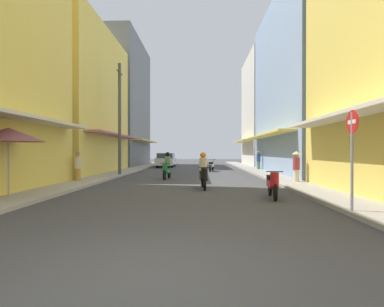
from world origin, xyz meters
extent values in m
plane|color=#424244|center=(0.00, 17.04, 0.00)|extent=(92.57, 92.57, 0.00)
cube|color=#ADA89E|center=(-5.17, 17.04, 0.06)|extent=(1.60, 50.08, 0.12)
cube|color=#9E9991|center=(5.17, 17.04, 0.06)|extent=(1.60, 50.08, 0.12)
cube|color=silver|center=(-5.47, 5.52, 2.80)|extent=(1.10, 11.74, 0.12)
cube|color=#EFD159|center=(-8.97, 18.58, 5.25)|extent=(6.00, 11.32, 10.51)
cube|color=#B7727F|center=(-5.47, 18.58, 2.80)|extent=(1.10, 10.19, 0.12)
cube|color=slate|center=(-8.97, 30.96, 7.00)|extent=(6.00, 11.59, 14.00)
cube|color=#EFD159|center=(-5.47, 30.96, 2.80)|extent=(1.10, 10.43, 0.12)
cube|color=silver|center=(5.47, 5.36, 2.80)|extent=(1.10, 11.45, 0.12)
cube|color=#8CA5CC|center=(8.97, 19.22, 6.41)|extent=(6.00, 13.77, 12.81)
cube|color=#EFD159|center=(5.47, 19.22, 2.80)|extent=(1.10, 12.39, 0.12)
cube|color=silver|center=(8.97, 31.38, 6.14)|extent=(6.00, 9.51, 12.29)
cube|color=#EFD159|center=(5.47, 31.38, 2.80)|extent=(1.10, 8.55, 0.12)
cylinder|color=black|center=(1.70, 21.72, 0.28)|extent=(0.19, 0.56, 0.56)
cylinder|color=black|center=(1.45, 20.49, 0.28)|extent=(0.19, 0.56, 0.56)
cube|color=#B2B2B7|center=(1.57, 21.05, 0.50)|extent=(0.47, 1.04, 0.24)
cube|color=black|center=(1.53, 20.86, 0.70)|extent=(0.38, 0.60, 0.14)
cylinder|color=#B2B2B7|center=(1.68, 21.59, 0.70)|extent=(0.28, 0.28, 0.45)
cylinder|color=black|center=(1.68, 21.59, 0.95)|extent=(0.55, 0.14, 0.03)
cylinder|color=black|center=(-1.32, 13.42, 0.28)|extent=(0.14, 0.57, 0.56)
cylinder|color=black|center=(-1.18, 14.66, 0.28)|extent=(0.14, 0.57, 0.56)
cube|color=#197233|center=(-1.25, 14.09, 0.50)|extent=(0.39, 1.03, 0.24)
cube|color=black|center=(-1.22, 14.29, 0.70)|extent=(0.34, 0.59, 0.14)
cylinder|color=#197233|center=(-1.31, 13.54, 0.70)|extent=(0.28, 0.28, 0.45)
cylinder|color=black|center=(-1.31, 13.54, 0.95)|extent=(0.55, 0.09, 0.03)
cylinder|color=#598C59|center=(-1.23, 14.24, 1.05)|extent=(0.34, 0.34, 0.55)
sphere|color=black|center=(-1.23, 14.24, 1.45)|extent=(0.26, 0.26, 0.26)
cylinder|color=black|center=(3.12, 6.20, 0.28)|extent=(0.13, 0.56, 0.56)
cylinder|color=black|center=(3.24, 7.44, 0.28)|extent=(0.13, 0.56, 0.56)
cube|color=red|center=(3.18, 6.87, 0.50)|extent=(0.37, 1.02, 0.24)
cube|color=black|center=(3.20, 7.07, 0.70)|extent=(0.33, 0.58, 0.14)
cylinder|color=red|center=(3.13, 6.32, 0.70)|extent=(0.28, 0.28, 0.45)
cylinder|color=black|center=(3.13, 6.32, 0.95)|extent=(0.55, 0.08, 0.03)
cylinder|color=black|center=(0.88, 8.84, 0.28)|extent=(0.12, 0.56, 0.56)
cylinder|color=black|center=(0.79, 10.09, 0.28)|extent=(0.12, 0.56, 0.56)
cube|color=black|center=(0.83, 9.51, 0.50)|extent=(0.35, 1.02, 0.24)
cube|color=black|center=(0.81, 9.71, 0.70)|extent=(0.32, 0.58, 0.14)
cylinder|color=black|center=(0.87, 8.96, 0.70)|extent=(0.28, 0.28, 0.45)
cylinder|color=black|center=(0.87, 8.96, 0.95)|extent=(0.55, 0.07, 0.03)
cylinder|color=beige|center=(0.82, 9.66, 1.05)|extent=(0.34, 0.34, 0.55)
sphere|color=orange|center=(0.82, 9.66, 1.45)|extent=(0.26, 0.26, 0.26)
cube|color=silver|center=(-2.90, 28.13, 0.60)|extent=(1.83, 4.13, 0.70)
cube|color=#333D47|center=(-2.90, 27.98, 1.15)|extent=(1.64, 2.13, 0.60)
cylinder|color=black|center=(-3.63, 29.40, 0.32)|extent=(0.19, 0.64, 0.64)
cylinder|color=black|center=(-2.13, 29.37, 0.32)|extent=(0.19, 0.64, 0.64)
cylinder|color=black|center=(-3.67, 26.90, 0.32)|extent=(0.19, 0.64, 0.64)
cylinder|color=black|center=(-2.17, 26.87, 0.32)|extent=(0.19, 0.64, 0.64)
cylinder|color=#BF8C3F|center=(-5.62, 11.89, 0.37)|extent=(0.28, 0.28, 0.73)
cylinder|color=beige|center=(-5.62, 11.89, 1.04)|extent=(0.34, 0.34, 0.62)
sphere|color=#9E7256|center=(-5.62, 11.89, 1.49)|extent=(0.22, 0.22, 0.22)
cylinder|color=#598C59|center=(5.63, 22.61, 0.39)|extent=(0.28, 0.28, 0.77)
cylinder|color=#334C8C|center=(5.63, 22.61, 1.10)|extent=(0.34, 0.34, 0.65)
sphere|color=tan|center=(5.63, 22.61, 1.56)|extent=(0.22, 0.22, 0.22)
cylinder|color=beige|center=(5.45, 11.57, 0.36)|extent=(0.28, 0.28, 0.71)
cylinder|color=#99333F|center=(5.45, 11.57, 1.01)|extent=(0.34, 0.34, 0.60)
sphere|color=tan|center=(5.45, 11.57, 1.45)|extent=(0.22, 0.22, 0.22)
cone|color=#D1B77A|center=(5.45, 11.57, 1.55)|extent=(0.44, 0.44, 0.16)
cylinder|color=#99999E|center=(-5.53, 6.00, 1.10)|extent=(0.05, 0.05, 2.21)
cone|color=#8C4C59|center=(-5.53, 6.00, 2.16)|extent=(2.25, 2.25, 0.45)
cylinder|color=#4C4C4F|center=(-4.62, 16.31, 3.70)|extent=(0.20, 0.20, 7.41)
cylinder|color=#3F382D|center=(-4.62, 16.31, 6.81)|extent=(0.08, 1.20, 0.08)
cylinder|color=gray|center=(4.52, 4.02, 1.30)|extent=(0.07, 0.07, 2.60)
cylinder|color=red|center=(4.52, 4.02, 2.35)|extent=(0.02, 0.60, 0.60)
cube|color=white|center=(4.52, 4.02, 2.35)|extent=(0.03, 0.40, 0.10)
camera|label=1|loc=(0.72, -3.85, 1.60)|focal=28.92mm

